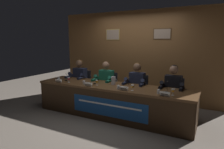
% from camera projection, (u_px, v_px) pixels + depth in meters
% --- Properties ---
extents(ground_plane, '(12.00, 12.00, 0.00)m').
position_uv_depth(ground_plane, '(112.00, 115.00, 4.66)').
color(ground_plane, '#70665B').
extents(wall_back_panelled, '(4.92, 0.14, 2.60)m').
position_uv_depth(wall_back_panelled, '(136.00, 56.00, 5.79)').
color(wall_back_panelled, brown).
rests_on(wall_back_panelled, ground_plane).
extents(conference_table, '(3.72, 0.87, 0.73)m').
position_uv_depth(conference_table, '(110.00, 96.00, 4.47)').
color(conference_table, brown).
rests_on(conference_table, ground_plane).
extents(chair_far_left, '(0.44, 0.44, 0.90)m').
position_uv_depth(chair_far_left, '(83.00, 86.00, 5.71)').
color(chair_far_left, black).
rests_on(chair_far_left, ground_plane).
extents(panelist_far_left, '(0.51, 0.48, 1.22)m').
position_uv_depth(panelist_far_left, '(78.00, 78.00, 5.49)').
color(panelist_far_left, black).
rests_on(panelist_far_left, ground_plane).
extents(nameplate_far_left, '(0.16, 0.06, 0.08)m').
position_uv_depth(nameplate_far_left, '(59.00, 81.00, 4.82)').
color(nameplate_far_left, white).
rests_on(nameplate_far_left, conference_table).
extents(juice_glass_far_left, '(0.06, 0.06, 0.12)m').
position_uv_depth(juice_glass_far_left, '(69.00, 79.00, 4.83)').
color(juice_glass_far_left, white).
rests_on(juice_glass_far_left, conference_table).
extents(water_cup_far_left, '(0.06, 0.06, 0.08)m').
position_uv_depth(water_cup_far_left, '(59.00, 79.00, 5.01)').
color(water_cup_far_left, silver).
rests_on(water_cup_far_left, conference_table).
extents(microphone_far_left, '(0.06, 0.17, 0.22)m').
position_uv_depth(microphone_far_left, '(67.00, 78.00, 5.06)').
color(microphone_far_left, black).
rests_on(microphone_far_left, conference_table).
extents(chair_center_left, '(0.44, 0.44, 0.90)m').
position_uv_depth(chair_center_left, '(109.00, 90.00, 5.32)').
color(chair_center_left, black).
rests_on(chair_center_left, ground_plane).
extents(panelist_center_left, '(0.51, 0.48, 1.22)m').
position_uv_depth(panelist_center_left, '(105.00, 81.00, 5.09)').
color(panelist_center_left, black).
rests_on(panelist_center_left, ground_plane).
extents(nameplate_center_left, '(0.19, 0.06, 0.08)m').
position_uv_depth(nameplate_center_left, '(88.00, 84.00, 4.43)').
color(nameplate_center_left, white).
rests_on(nameplate_center_left, conference_table).
extents(juice_glass_center_left, '(0.06, 0.06, 0.12)m').
position_uv_depth(juice_glass_center_left, '(97.00, 82.00, 4.51)').
color(juice_glass_center_left, white).
rests_on(juice_glass_center_left, conference_table).
extents(water_cup_center_left, '(0.06, 0.06, 0.08)m').
position_uv_depth(water_cup_center_left, '(84.00, 83.00, 4.63)').
color(water_cup_center_left, silver).
rests_on(water_cup_center_left, conference_table).
extents(microphone_center_left, '(0.06, 0.17, 0.22)m').
position_uv_depth(microphone_center_left, '(95.00, 81.00, 4.68)').
color(microphone_center_left, black).
rests_on(microphone_center_left, conference_table).
extents(chair_center_right, '(0.44, 0.44, 0.90)m').
position_uv_depth(chair_center_right, '(138.00, 94.00, 4.92)').
color(chair_center_right, black).
rests_on(chair_center_right, ground_plane).
extents(panelist_center_right, '(0.51, 0.48, 1.22)m').
position_uv_depth(panelist_center_right, '(136.00, 84.00, 4.70)').
color(panelist_center_right, black).
rests_on(panelist_center_right, ground_plane).
extents(nameplate_center_right, '(0.18, 0.06, 0.08)m').
position_uv_depth(nameplate_center_right, '(124.00, 88.00, 4.06)').
color(nameplate_center_right, white).
rests_on(nameplate_center_right, conference_table).
extents(juice_glass_center_right, '(0.06, 0.06, 0.12)m').
position_uv_depth(juice_glass_center_right, '(132.00, 87.00, 4.02)').
color(juice_glass_center_right, white).
rests_on(juice_glass_center_right, conference_table).
extents(water_cup_center_right, '(0.06, 0.06, 0.08)m').
position_uv_depth(water_cup_center_right, '(118.00, 87.00, 4.17)').
color(water_cup_center_right, silver).
rests_on(water_cup_center_right, conference_table).
extents(microphone_center_right, '(0.06, 0.17, 0.22)m').
position_uv_depth(microphone_center_right, '(128.00, 84.00, 4.30)').
color(microphone_center_right, black).
rests_on(microphone_center_right, conference_table).
extents(chair_far_right, '(0.44, 0.44, 0.90)m').
position_uv_depth(chair_far_right, '(173.00, 98.00, 4.53)').
color(chair_far_right, black).
rests_on(chair_far_right, ground_plane).
extents(panelist_far_right, '(0.51, 0.48, 1.22)m').
position_uv_depth(panelist_far_right, '(172.00, 88.00, 4.31)').
color(panelist_far_right, black).
rests_on(panelist_far_right, ground_plane).
extents(nameplate_far_right, '(0.19, 0.06, 0.08)m').
position_uv_depth(nameplate_far_right, '(165.00, 94.00, 3.63)').
color(nameplate_far_right, white).
rests_on(nameplate_far_right, conference_table).
extents(juice_glass_far_right, '(0.06, 0.06, 0.12)m').
position_uv_depth(juice_glass_far_right, '(173.00, 91.00, 3.68)').
color(juice_glass_far_right, white).
rests_on(juice_glass_far_right, conference_table).
extents(water_cup_far_right, '(0.06, 0.06, 0.08)m').
position_uv_depth(water_cup_far_right, '(159.00, 92.00, 3.79)').
color(water_cup_far_right, silver).
rests_on(water_cup_far_right, conference_table).
extents(microphone_far_right, '(0.06, 0.17, 0.22)m').
position_uv_depth(microphone_far_right, '(167.00, 89.00, 3.90)').
color(microphone_far_right, black).
rests_on(microphone_far_right, conference_table).
extents(water_pitcher_central, '(0.15, 0.10, 0.21)m').
position_uv_depth(water_pitcher_central, '(113.00, 81.00, 4.57)').
color(water_pitcher_central, silver).
rests_on(water_pitcher_central, conference_table).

